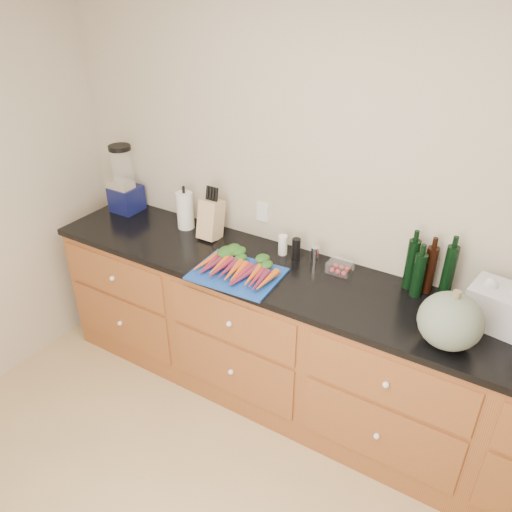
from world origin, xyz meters
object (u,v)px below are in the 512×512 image
Objects in this scene: paper_towel at (185,210)px; knife_block at (211,219)px; cutting_board at (237,274)px; blender_appliance at (124,183)px; carrots at (240,266)px; squash at (450,321)px; tomato_box at (340,267)px.

knife_block is (0.22, -0.02, 0.00)m from paper_towel.
cutting_board is 0.70m from paper_towel.
paper_towel is 0.22m from knife_block.
blender_appliance reaches higher than knife_block.
blender_appliance is (-1.14, 0.28, 0.17)m from carrots.
squash is 2.30m from blender_appliance.
squash reaches higher than cutting_board.
blender_appliance is at bearing 172.17° from squash.
knife_block is at bearing 169.07° from squash.
tomato_box is (1.09, 0.01, -0.09)m from paper_towel.
blender_appliance reaches higher than cutting_board.
tomato_box is at bearing 1.97° from knife_block.
carrots reaches higher than cutting_board.
knife_block is (-0.39, 0.30, 0.12)m from cutting_board.
paper_towel is (-0.61, 0.32, 0.12)m from cutting_board.
blender_appliance is 0.53m from paper_towel.
carrots is 0.56m from tomato_box.
knife_block is at bearing 142.42° from cutting_board.
blender_appliance is at bearing -179.72° from paper_towel.
blender_appliance is at bearing 164.39° from cutting_board.
tomato_box is at bearing 34.45° from cutting_board.
carrots is at bearing -24.99° from paper_towel.
blender_appliance is 1.91× the size of paper_towel.
blender_appliance is at bearing 166.04° from carrots.
cutting_board is at bearing -90.00° from carrots.
tomato_box is (0.87, 0.03, -0.09)m from knife_block.
squash is at bearing 0.21° from cutting_board.
blender_appliance is 3.53× the size of tomato_box.
cutting_board is at bearing -15.61° from blender_appliance.
knife_block is at bearing -5.16° from paper_towel.
squash is (1.14, 0.00, 0.12)m from cutting_board.
knife_block is at bearing 145.80° from carrots.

